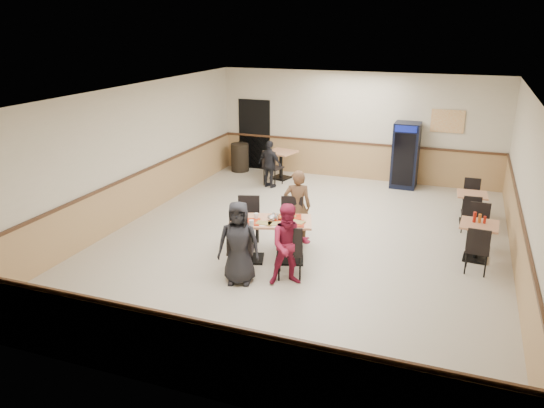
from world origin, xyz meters
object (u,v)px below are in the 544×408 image
at_px(back_table, 281,160).
at_px(pepsi_cooler, 405,155).
at_px(side_table_far, 471,203).
at_px(main_table, 270,234).
at_px(diner_woman_right, 290,245).
at_px(lone_diner, 270,164).
at_px(diner_woman_left, 239,243).
at_px(side_table_near, 478,236).
at_px(diner_man_opposite, 297,207).
at_px(trash_bin, 240,157).

bearing_deg(back_table, pepsi_cooler, 6.58).
bearing_deg(side_table_far, main_table, -135.71).
bearing_deg(back_table, side_table_far, -20.03).
bearing_deg(diner_woman_right, back_table, 84.30).
bearing_deg(lone_diner, main_table, 128.60).
bearing_deg(pepsi_cooler, diner_woman_left, -105.39).
relative_size(side_table_near, side_table_far, 1.06).
bearing_deg(diner_man_opposite, diner_woman_right, 85.31).
bearing_deg(diner_woman_left, main_table, 63.98).
height_order(main_table, trash_bin, trash_bin).
bearing_deg(pepsi_cooler, diner_man_opposite, -107.66).
height_order(diner_woman_right, pepsi_cooler, pepsi_cooler).
relative_size(diner_woman_left, side_table_far, 2.15).
relative_size(main_table, diner_woman_left, 1.13).
distance_m(diner_woman_left, side_table_near, 4.53).
xyz_separation_m(diner_woman_left, diner_man_opposite, (0.39, 2.04, 0.03)).
bearing_deg(main_table, side_table_far, 27.21).
bearing_deg(trash_bin, main_table, -61.30).
height_order(side_table_near, pepsi_cooler, pepsi_cooler).
xyz_separation_m(side_table_near, pepsi_cooler, (-1.89, 4.29, 0.40)).
bearing_deg(diner_woman_right, side_table_near, 9.27).
distance_m(lone_diner, side_table_near, 6.08).
bearing_deg(diner_man_opposite, diner_woman_left, 60.78).
bearing_deg(diner_man_opposite, back_table, -84.98).
distance_m(main_table, diner_woman_left, 1.06).
relative_size(lone_diner, side_table_near, 1.77).
xyz_separation_m(main_table, diner_woman_right, (0.63, -0.77, 0.18)).
relative_size(diner_woman_left, trash_bin, 1.75).
distance_m(diner_woman_right, lone_diner, 5.63).
bearing_deg(main_table, diner_woman_left, -117.90).
xyz_separation_m(diner_woman_left, lone_diner, (-1.46, 5.40, -0.09)).
height_order(back_table, trash_bin, trash_bin).
bearing_deg(diner_woman_left, trash_bin, 98.27).
bearing_deg(main_table, lone_diner, 93.62).
bearing_deg(side_table_far, trash_bin, 161.30).
bearing_deg(trash_bin, pepsi_cooler, 0.51).
bearing_deg(diner_woman_left, back_table, 87.83).
distance_m(diner_woman_right, pepsi_cooler, 6.54).
relative_size(side_table_far, back_table, 0.75).
height_order(lone_diner, back_table, lone_diner).
xyz_separation_m(diner_man_opposite, pepsi_cooler, (1.55, 4.66, 0.12)).
height_order(side_table_far, back_table, back_table).
relative_size(diner_woman_right, trash_bin, 1.72).
distance_m(side_table_near, side_table_far, 2.02).
bearing_deg(diner_woman_right, diner_woman_left, 170.70).
bearing_deg(trash_bin, diner_woman_left, -66.52).
distance_m(main_table, diner_man_opposite, 1.06).
height_order(diner_woman_right, side_table_far, diner_woman_right).
bearing_deg(side_table_near, main_table, -159.07).
bearing_deg(back_table, diner_woman_left, -76.96).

